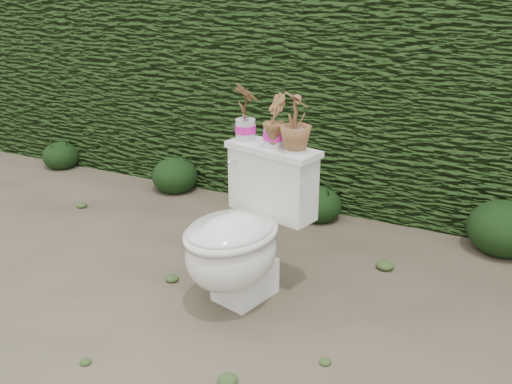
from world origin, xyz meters
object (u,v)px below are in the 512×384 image
at_px(potted_plant_left, 245,113).
at_px(potted_plant_center, 274,122).
at_px(toilet, 242,237).
at_px(potted_plant_right, 296,123).

xyz_separation_m(potted_plant_left, potted_plant_center, (0.18, -0.05, -0.02)).
xyz_separation_m(toilet, potted_plant_left, (-0.12, 0.28, 0.57)).
bearing_deg(potted_plant_right, potted_plant_center, 33.72).
xyz_separation_m(potted_plant_center, potted_plant_right, (0.13, -0.03, 0.02)).
distance_m(potted_plant_center, potted_plant_right, 0.14).
height_order(potted_plant_left, potted_plant_right, potted_plant_left).
relative_size(toilet, potted_plant_right, 2.73).
bearing_deg(potted_plant_right, potted_plant_left, 33.72).
bearing_deg(potted_plant_center, toilet, 141.75).
xyz_separation_m(toilet, potted_plant_right, (0.20, 0.20, 0.56)).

